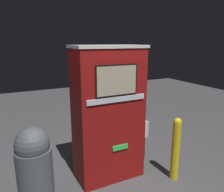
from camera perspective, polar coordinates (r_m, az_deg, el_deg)
ground_plane at (r=3.42m, az=1.06°, el=-21.84°), size 14.00×14.00×0.00m
gas_pump at (r=3.18m, az=-1.00°, el=-4.72°), size 1.06×0.56×1.96m
safety_bollard at (r=3.41m, az=16.31°, el=-12.77°), size 0.12×0.12×0.96m
trash_bin at (r=2.72m, az=-19.43°, el=-18.58°), size 0.39×0.39×1.12m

